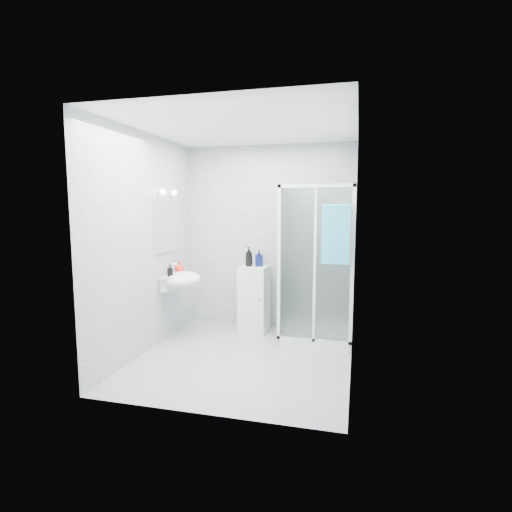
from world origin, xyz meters
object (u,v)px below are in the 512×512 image
(wall_basin, at_px, (181,280))
(soap_dispenser_orange, at_px, (179,267))
(shampoo_bottle_b, at_px, (259,258))
(soap_dispenser_black, at_px, (170,270))
(shower_enclosure, at_px, (311,308))
(storage_cabinet, at_px, (254,299))
(hand_towel, at_px, (336,233))
(shampoo_bottle_a, at_px, (249,257))

(wall_basin, distance_m, soap_dispenser_orange, 0.21)
(shampoo_bottle_b, height_order, soap_dispenser_black, shampoo_bottle_b)
(shower_enclosure, bearing_deg, soap_dispenser_orange, -173.72)
(storage_cabinet, bearing_deg, wall_basin, -144.06)
(soap_dispenser_black, bearing_deg, shampoo_bottle_b, 36.94)
(hand_towel, relative_size, shampoo_bottle_b, 3.01)
(wall_basin, relative_size, soap_dispenser_black, 3.82)
(soap_dispenser_orange, relative_size, soap_dispenser_black, 1.10)
(hand_towel, relative_size, soap_dispenser_black, 4.69)
(soap_dispenser_black, bearing_deg, shampoo_bottle_a, 39.29)
(shampoo_bottle_a, height_order, soap_dispenser_orange, shampoo_bottle_a)
(hand_towel, bearing_deg, shower_enclosure, 128.40)
(wall_basin, bearing_deg, shampoo_bottle_b, 33.42)
(shampoo_bottle_a, xyz_separation_m, soap_dispenser_black, (-0.85, -0.69, -0.12))
(storage_cabinet, distance_m, soap_dispenser_orange, 1.12)
(soap_dispenser_black, bearing_deg, hand_towel, 1.62)
(shower_enclosure, bearing_deg, wall_basin, -169.19)
(shower_enclosure, height_order, hand_towel, shower_enclosure)
(storage_cabinet, bearing_deg, soap_dispenser_black, -140.36)
(storage_cabinet, height_order, soap_dispenser_black, soap_dispenser_black)
(shampoo_bottle_a, distance_m, soap_dispenser_black, 1.10)
(shampoo_bottle_b, xyz_separation_m, soap_dispenser_orange, (-0.98, -0.47, -0.09))
(hand_towel, distance_m, shampoo_bottle_b, 1.33)
(wall_basin, relative_size, hand_towel, 0.81)
(wall_basin, bearing_deg, soap_dispenser_black, -119.17)
(hand_towel, bearing_deg, shampoo_bottle_b, 147.63)
(shampoo_bottle_a, bearing_deg, wall_basin, -144.35)
(wall_basin, xyz_separation_m, shampoo_bottle_a, (0.77, 0.55, 0.26))
(shower_enclosure, distance_m, storage_cabinet, 0.85)
(wall_basin, bearing_deg, hand_towel, -2.47)
(wall_basin, xyz_separation_m, soap_dispenser_black, (-0.08, -0.14, 0.14))
(storage_cabinet, relative_size, shampoo_bottle_b, 4.03)
(soap_dispenser_orange, bearing_deg, storage_cabinet, 25.28)
(shower_enclosure, xyz_separation_m, shampoo_bottle_a, (-0.89, 0.23, 0.61))
(shampoo_bottle_a, xyz_separation_m, shampoo_bottle_b, (0.13, 0.04, -0.02))
(shower_enclosure, relative_size, soap_dispenser_orange, 12.42)
(shampoo_bottle_b, bearing_deg, hand_towel, -32.37)
(shower_enclosure, height_order, shampoo_bottle_a, shower_enclosure)
(shower_enclosure, relative_size, shampoo_bottle_b, 8.75)
(shampoo_bottle_a, bearing_deg, shampoo_bottle_b, 18.16)
(shampoo_bottle_b, distance_m, soap_dispenser_black, 1.23)
(soap_dispenser_black, bearing_deg, soap_dispenser_orange, 89.47)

